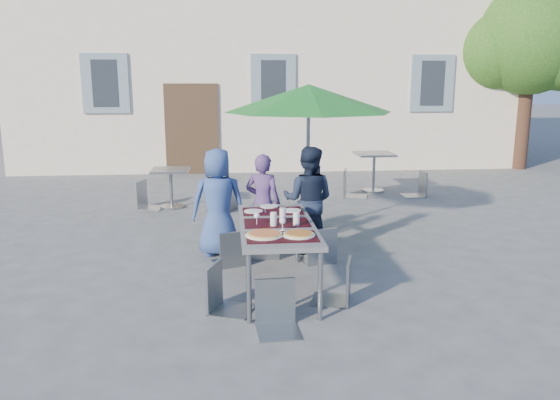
{
  "coord_description": "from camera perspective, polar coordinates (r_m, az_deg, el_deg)",
  "views": [
    {
      "loc": [
        -1.12,
        -6.07,
        2.26
      ],
      "look_at": [
        -0.49,
        0.54,
        0.81
      ],
      "focal_mm": 35.0,
      "sensor_mm": 36.0,
      "label": 1
    }
  ],
  "objects": [
    {
      "name": "bg_chair_r_1",
      "position": [
        11.19,
        14.32,
        3.2
      ],
      "size": [
        0.43,
        0.42,
        0.95
      ],
      "color": "gray",
      "rests_on": "ground"
    },
    {
      "name": "dining_table",
      "position": [
        5.94,
        -0.34,
        -2.93
      ],
      "size": [
        0.8,
        1.85,
        0.76
      ],
      "color": "#47474C",
      "rests_on": "ground"
    },
    {
      "name": "place_settings",
      "position": [
        6.52,
        -0.87,
        -0.97
      ],
      "size": [
        0.71,
        0.46,
        0.01
      ],
      "color": "white",
      "rests_on": "dining_table"
    },
    {
      "name": "ground",
      "position": [
        6.58,
        4.77,
        -7.82
      ],
      "size": [
        90.0,
        90.0,
        0.0
      ],
      "primitive_type": "plane",
      "color": "#4E4E51",
      "rests_on": "ground"
    },
    {
      "name": "child_1",
      "position": [
        7.28,
        -1.79,
        -0.34
      ],
      "size": [
        0.57,
        0.48,
        1.33
      ],
      "primitive_type": "imported",
      "rotation": [
        0.0,
        0.0,
        2.74
      ],
      "color": "#50356D",
      "rests_on": "ground"
    },
    {
      "name": "child_2",
      "position": [
        7.22,
        2.97,
        -0.02
      ],
      "size": [
        0.79,
        0.62,
        1.43
      ],
      "primitive_type": "imported",
      "rotation": [
        0.0,
        0.0,
        2.79
      ],
      "color": "#192137",
      "rests_on": "ground"
    },
    {
      "name": "chair_4",
      "position": [
        5.67,
        6.31,
        -5.8
      ],
      "size": [
        0.48,
        0.48,
        0.87
      ],
      "color": "slate",
      "rests_on": "ground"
    },
    {
      "name": "pizza_near_left",
      "position": [
        5.44,
        -1.63,
        -3.58
      ],
      "size": [
        0.39,
        0.39,
        0.03
      ],
      "color": "white",
      "rests_on": "dining_table"
    },
    {
      "name": "chair_5",
      "position": [
        5.04,
        -0.37,
        -8.07
      ],
      "size": [
        0.4,
        0.41,
        0.87
      ],
      "color": "gray",
      "rests_on": "ground"
    },
    {
      "name": "pizza_near_right",
      "position": [
        5.45,
        1.97,
        -3.58
      ],
      "size": [
        0.33,
        0.33,
        0.03
      ],
      "color": "white",
      "rests_on": "dining_table"
    },
    {
      "name": "cafe_table_0",
      "position": [
        10.04,
        -11.32,
        1.85
      ],
      "size": [
        0.66,
        0.66,
        0.71
      ],
      "color": "#9FA2A6",
      "rests_on": "ground"
    },
    {
      "name": "cafe_table_1",
      "position": [
        11.44,
        9.79,
        3.72
      ],
      "size": [
        0.76,
        0.76,
        0.81
      ],
      "color": "#9FA2A6",
      "rests_on": "ground"
    },
    {
      "name": "child_0",
      "position": [
        7.16,
        -6.48,
        -0.25
      ],
      "size": [
        0.71,
        0.48,
        1.42
      ],
      "primitive_type": "imported",
      "rotation": [
        0.0,
        0.0,
        3.18
      ],
      "color": "#324C8C",
      "rests_on": "ground"
    },
    {
      "name": "chair_3",
      "position": [
        5.46,
        -6.03,
        -6.25
      ],
      "size": [
        0.52,
        0.52,
        0.9
      ],
      "color": "gray",
      "rests_on": "ground"
    },
    {
      "name": "patio_umbrella",
      "position": [
        8.08,
        3.0,
        10.43
      ],
      "size": [
        2.49,
        2.49,
        2.21
      ],
      "color": "#9FA2A6",
      "rests_on": "ground"
    },
    {
      "name": "glassware",
      "position": [
        5.83,
        0.13,
        -1.87
      ],
      "size": [
        0.49,
        0.44,
        0.15
      ],
      "color": "silver",
      "rests_on": "dining_table"
    },
    {
      "name": "bg_chair_r_0",
      "position": [
        9.68,
        -5.64,
        2.38
      ],
      "size": [
        0.6,
        0.6,
        1.01
      ],
      "color": "gray",
      "rests_on": "ground"
    },
    {
      "name": "tree",
      "position": [
        15.65,
        24.81,
        14.88
      ],
      "size": [
        3.6,
        3.0,
        4.7
      ],
      "color": "#3F271B",
      "rests_on": "ground"
    },
    {
      "name": "chair_1",
      "position": [
        7.03,
        -1.65,
        -2.25
      ],
      "size": [
        0.38,
        0.38,
        0.85
      ],
      "color": "gray",
      "rests_on": "ground"
    },
    {
      "name": "bg_chair_l_0",
      "position": [
        10.09,
        -13.87,
        2.31
      ],
      "size": [
        0.54,
        0.53,
        0.96
      ],
      "color": "gray",
      "rests_on": "ground"
    },
    {
      "name": "bg_chair_l_1",
      "position": [
        10.87,
        7.39,
        3.5
      ],
      "size": [
        0.57,
        0.57,
        1.03
      ],
      "color": "gray",
      "rests_on": "ground"
    },
    {
      "name": "chair_0",
      "position": [
        6.77,
        -5.09,
        -2.79
      ],
      "size": [
        0.49,
        0.49,
        0.86
      ],
      "color": "gray",
      "rests_on": "ground"
    },
    {
      "name": "chair_2",
      "position": [
        6.85,
        4.17,
        -2.44
      ],
      "size": [
        0.48,
        0.49,
        0.89
      ],
      "color": "gray",
      "rests_on": "ground"
    }
  ]
}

